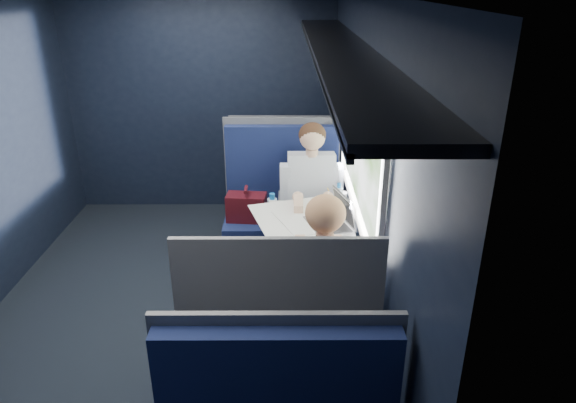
{
  "coord_description": "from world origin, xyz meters",
  "views": [
    {
      "loc": [
        0.89,
        -3.27,
        2.38
      ],
      "look_at": [
        0.9,
        0.0,
        0.95
      ],
      "focal_mm": 32.0,
      "sensor_mm": 36.0,
      "label": 1
    }
  ],
  "objects_px": {
    "seat_bay_near": "(281,217)",
    "bottle_small": "(339,196)",
    "table": "(306,238)",
    "seat_row_front": "(283,180)",
    "cup": "(342,198)",
    "woman": "(322,284)",
    "man": "(311,193)",
    "laptop": "(335,217)",
    "seat_bay_far": "(280,346)"
  },
  "relations": [
    {
      "from": "seat_bay_near",
      "to": "bottle_small",
      "type": "bearing_deg",
      "value": -47.12
    },
    {
      "from": "table",
      "to": "seat_row_front",
      "type": "distance_m",
      "value": 1.82
    },
    {
      "from": "cup",
      "to": "woman",
      "type": "bearing_deg",
      "value": -101.44
    },
    {
      "from": "man",
      "to": "laptop",
      "type": "xyz_separation_m",
      "value": [
        0.14,
        -0.65,
        0.09
      ]
    },
    {
      "from": "seat_bay_far",
      "to": "laptop",
      "type": "relative_size",
      "value": 3.16
    },
    {
      "from": "table",
      "to": "man",
      "type": "relative_size",
      "value": 0.76
    },
    {
      "from": "woman",
      "to": "bottle_small",
      "type": "relative_size",
      "value": 6.66
    },
    {
      "from": "seat_row_front",
      "to": "woman",
      "type": "height_order",
      "value": "woman"
    },
    {
      "from": "man",
      "to": "woman",
      "type": "xyz_separation_m",
      "value": [
        0.0,
        -1.41,
        0.01
      ]
    },
    {
      "from": "seat_bay_near",
      "to": "cup",
      "type": "relative_size",
      "value": 12.85
    },
    {
      "from": "man",
      "to": "laptop",
      "type": "height_order",
      "value": "man"
    },
    {
      "from": "seat_bay_far",
      "to": "bottle_small",
      "type": "xyz_separation_m",
      "value": [
        0.44,
        1.25,
        0.41
      ]
    },
    {
      "from": "man",
      "to": "woman",
      "type": "height_order",
      "value": "same"
    },
    {
      "from": "seat_bay_near",
      "to": "man",
      "type": "xyz_separation_m",
      "value": [
        0.26,
        -0.17,
        0.3
      ]
    },
    {
      "from": "seat_row_front",
      "to": "seat_bay_far",
      "type": "bearing_deg",
      "value": -90.0
    },
    {
      "from": "seat_row_front",
      "to": "laptop",
      "type": "height_order",
      "value": "seat_row_front"
    },
    {
      "from": "laptop",
      "to": "seat_bay_far",
      "type": "bearing_deg",
      "value": -112.86
    },
    {
      "from": "table",
      "to": "man",
      "type": "xyz_separation_m",
      "value": [
        0.07,
        0.7,
        0.06
      ]
    },
    {
      "from": "seat_bay_near",
      "to": "laptop",
      "type": "relative_size",
      "value": 3.16
    },
    {
      "from": "table",
      "to": "cup",
      "type": "height_order",
      "value": "cup"
    },
    {
      "from": "woman",
      "to": "laptop",
      "type": "bearing_deg",
      "value": 79.6
    },
    {
      "from": "seat_row_front",
      "to": "bottle_small",
      "type": "bearing_deg",
      "value": -72.62
    },
    {
      "from": "man",
      "to": "cup",
      "type": "distance_m",
      "value": 0.36
    },
    {
      "from": "woman",
      "to": "bottle_small",
      "type": "distance_m",
      "value": 1.11
    },
    {
      "from": "seat_row_front",
      "to": "woman",
      "type": "bearing_deg",
      "value": -84.3
    },
    {
      "from": "table",
      "to": "seat_bay_near",
      "type": "height_order",
      "value": "seat_bay_near"
    },
    {
      "from": "bottle_small",
      "to": "cup",
      "type": "bearing_deg",
      "value": 56.06
    },
    {
      "from": "seat_bay_far",
      "to": "bottle_small",
      "type": "bearing_deg",
      "value": 70.45
    },
    {
      "from": "seat_bay_far",
      "to": "woman",
      "type": "bearing_deg",
      "value": 33.82
    },
    {
      "from": "bottle_small",
      "to": "man",
      "type": "bearing_deg",
      "value": 121.1
    },
    {
      "from": "seat_bay_far",
      "to": "bottle_small",
      "type": "relative_size",
      "value": 6.34
    },
    {
      "from": "seat_bay_near",
      "to": "seat_bay_far",
      "type": "bearing_deg",
      "value": -89.58
    },
    {
      "from": "man",
      "to": "bottle_small",
      "type": "bearing_deg",
      "value": -58.9
    },
    {
      "from": "table",
      "to": "seat_bay_near",
      "type": "distance_m",
      "value": 0.92
    },
    {
      "from": "man",
      "to": "cup",
      "type": "bearing_deg",
      "value": -49.48
    },
    {
      "from": "seat_bay_far",
      "to": "laptop",
      "type": "height_order",
      "value": "seat_bay_far"
    },
    {
      "from": "seat_bay_near",
      "to": "woman",
      "type": "xyz_separation_m",
      "value": [
        0.26,
        -1.58,
        0.31
      ]
    },
    {
      "from": "woman",
      "to": "seat_row_front",
      "type": "bearing_deg",
      "value": 95.7
    },
    {
      "from": "seat_row_front",
      "to": "cup",
      "type": "relative_size",
      "value": 11.83
    },
    {
      "from": "table",
      "to": "bottle_small",
      "type": "bearing_deg",
      "value": 55.19
    },
    {
      "from": "table",
      "to": "woman",
      "type": "distance_m",
      "value": 0.71
    },
    {
      "from": "woman",
      "to": "cup",
      "type": "height_order",
      "value": "woman"
    },
    {
      "from": "seat_row_front",
      "to": "bottle_small",
      "type": "xyz_separation_m",
      "value": [
        0.44,
        -1.42,
        0.42
      ]
    },
    {
      "from": "seat_bay_near",
      "to": "bottle_small",
      "type": "distance_m",
      "value": 0.79
    },
    {
      "from": "table",
      "to": "seat_bay_near",
      "type": "xyz_separation_m",
      "value": [
        -0.2,
        0.87,
        -0.24
      ]
    },
    {
      "from": "man",
      "to": "bottle_small",
      "type": "relative_size",
      "value": 6.66
    },
    {
      "from": "seat_bay_near",
      "to": "seat_bay_far",
      "type": "relative_size",
      "value": 1.0
    },
    {
      "from": "table",
      "to": "seat_bay_near",
      "type": "bearing_deg",
      "value": 102.67
    },
    {
      "from": "man",
      "to": "seat_bay_near",
      "type": "bearing_deg",
      "value": 147.1
    },
    {
      "from": "table",
      "to": "laptop",
      "type": "distance_m",
      "value": 0.26
    }
  ]
}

